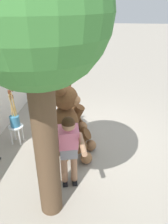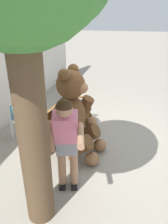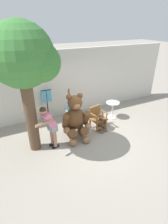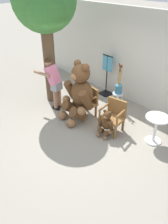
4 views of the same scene
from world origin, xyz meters
TOP-DOWN VIEW (x-y plane):
  - ground_plane at (0.00, 0.00)m, footprint 60.00×60.00m
  - back_wall at (0.00, 2.40)m, footprint 10.00×0.16m
  - wooden_chair_left at (-0.50, 0.69)m, footprint 0.62×0.58m
  - wooden_chair_right at (0.50, 0.69)m, footprint 0.66×0.62m
  - teddy_bear_large at (-0.52, 0.42)m, footprint 1.01×0.99m
  - teddy_bear_small at (0.52, 0.41)m, footprint 0.44×0.44m
  - person_visitor at (-1.49, 0.26)m, footprint 0.73×0.61m
  - white_stool at (-0.24, 1.74)m, footprint 0.34×0.34m
  - brush_bucket at (-0.24, 1.74)m, footprint 0.22×0.22m
  - round_side_table at (1.49, 1.10)m, footprint 0.56×0.56m
  - patio_tree at (-1.90, 0.44)m, footprint 1.82×1.73m
  - clothing_display_stand at (-1.06, 2.08)m, footprint 0.44×0.40m

SIDE VIEW (x-z plane):
  - ground_plane at x=0.00m, z-range 0.00..0.00m
  - teddy_bear_small at x=0.52m, z-range -0.01..0.71m
  - white_stool at x=-0.24m, z-range 0.13..0.59m
  - round_side_table at x=1.49m, z-range 0.09..0.81m
  - wooden_chair_left at x=-0.50m, z-range 0.03..0.89m
  - wooden_chair_right at x=0.50m, z-range 0.03..0.89m
  - brush_bucket at x=-0.24m, z-range 0.19..1.15m
  - clothing_display_stand at x=-1.06m, z-range 0.04..1.40m
  - teddy_bear_large at x=-0.52m, z-range -0.02..1.65m
  - person_visitor at x=-1.49m, z-range 0.14..1.69m
  - back_wall at x=0.00m, z-range 0.00..2.80m
  - patio_tree at x=-1.90m, z-range 0.95..4.79m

